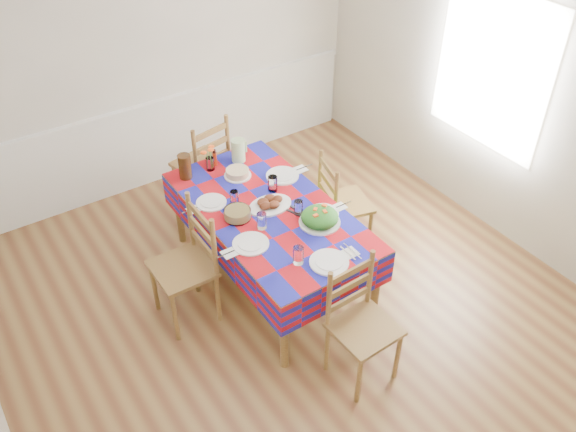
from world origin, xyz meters
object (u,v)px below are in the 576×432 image
object	(u,v)px
tea_pitcher	(185,166)
chair_right	(341,204)
meat_platter	(270,203)
green_pitcher	(238,150)
chair_far	(204,165)
chair_left	(188,266)
chair_near	(361,325)
dining_table	(269,217)

from	to	relation	value
tea_pitcher	chair_right	size ratio (longest dim) A/B	0.23
meat_platter	green_pitcher	size ratio (longest dim) A/B	1.76
green_pitcher	tea_pitcher	world-z (taller)	tea_pitcher
chair_far	chair_left	xyz separation A→B (m)	(-0.77, -1.21, 0.00)
meat_platter	chair_near	bearing A→B (deg)	-91.32
chair_far	chair_left	distance (m)	1.43
chair_near	tea_pitcher	bearing A→B (deg)	98.15
chair_near	dining_table	bearing A→B (deg)	87.99
meat_platter	chair_left	size ratio (longest dim) A/B	0.36
chair_left	green_pitcher	bearing A→B (deg)	130.23
chair_left	meat_platter	bearing A→B (deg)	92.69
meat_platter	chair_far	distance (m)	1.20
chair_far	dining_table	bearing A→B (deg)	77.38
chair_right	chair_far	bearing A→B (deg)	46.97
green_pitcher	chair_far	size ratio (longest dim) A/B	0.21
dining_table	meat_platter	distance (m)	0.12
chair_right	chair_left	bearing A→B (deg)	105.09
dining_table	chair_right	world-z (taller)	chair_right
dining_table	meat_platter	xyz separation A→B (m)	(0.03, 0.03, 0.11)
dining_table	meat_platter	size ratio (longest dim) A/B	5.12
dining_table	green_pitcher	bearing A→B (deg)	78.26
green_pitcher	chair_near	bearing A→B (deg)	-94.67
meat_platter	chair_far	bearing A→B (deg)	90.83
dining_table	chair_near	xyz separation A→B (m)	(-0.00, -1.21, -0.18)
chair_left	chair_right	world-z (taller)	chair_left
tea_pitcher	chair_near	bearing A→B (deg)	-79.91
tea_pitcher	meat_platter	bearing A→B (deg)	-63.16
green_pitcher	tea_pitcher	size ratio (longest dim) A/B	0.95
meat_platter	chair_far	xyz separation A→B (m)	(-0.02, 1.17, -0.27)
meat_platter	chair_far	world-z (taller)	chair_far
green_pitcher	chair_left	world-z (taller)	chair_left
chair_right	meat_platter	bearing A→B (deg)	103.07
chair_near	chair_right	distance (m)	1.44
dining_table	green_pitcher	xyz separation A→B (m)	(0.16, 0.77, 0.19)
chair_near	chair_right	size ratio (longest dim) A/B	1.02
chair_far	chair_right	xyz separation A→B (m)	(0.76, -1.19, -0.03)
chair_left	chair_right	distance (m)	1.53
green_pitcher	chair_left	xyz separation A→B (m)	(-0.92, -0.77, -0.34)
meat_platter	chair_near	world-z (taller)	chair_near
dining_table	chair_near	size ratio (longest dim) A/B	1.94
tea_pitcher	chair_near	distance (m)	2.06
meat_platter	green_pitcher	world-z (taller)	green_pitcher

